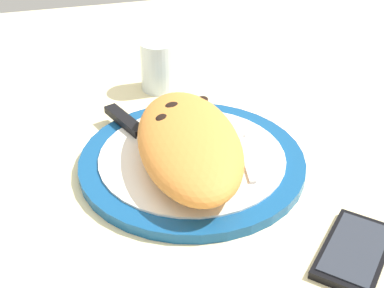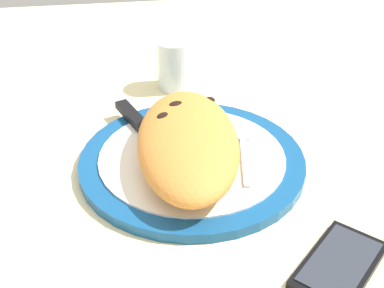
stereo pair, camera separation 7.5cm
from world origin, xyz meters
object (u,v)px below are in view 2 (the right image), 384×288
Objects in this scene: plate at (192,161)px; smartphone at (340,265)px; calzone at (188,142)px; knife at (142,127)px; water_glass at (175,68)px; fork at (243,148)px.

plate is 26.17cm from smartphone.
calzone is 1.24× the size of knife.
plate is 25.54cm from water_glass.
water_glass is at bearing 15.37° from smartphone.
fork reaches higher than smartphone.
water_glass is (26.51, -1.40, -1.11)cm from calzone.
calzone is 11.39cm from knife.
water_glass is at bearing -1.41° from plate.
plate is at bearing -33.80° from calzone.
water_glass is at bearing 16.00° from fork.
fork is at bearing 14.68° from smartphone.
fork is 25.79cm from water_glass.
plate is 4.34cm from calzone.
plate is at bearing 31.62° from smartphone.
water_glass is at bearing -23.05° from knife.
knife is (8.22, 6.67, 1.44)cm from plate.
calzone reaches higher than plate.
fork is at bearing -117.80° from knife.
fork is (1.78, -8.49, -2.95)cm from calzone.
smartphone is at bearing -165.32° from fork.
calzone is 2.09× the size of smartphone.
fork reaches higher than plate.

